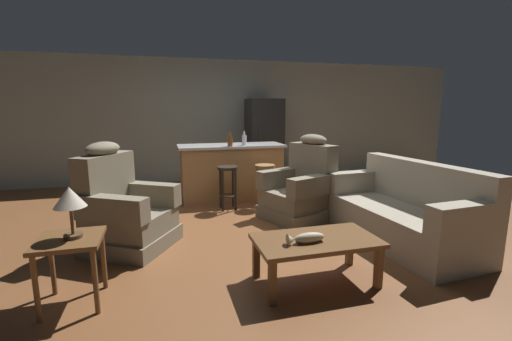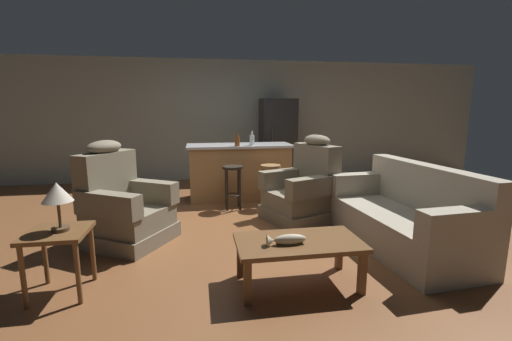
# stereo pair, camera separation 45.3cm
# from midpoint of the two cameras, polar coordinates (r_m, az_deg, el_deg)

# --- Properties ---
(ground_plane) EXTENTS (12.00, 12.00, 0.00)m
(ground_plane) POSITION_cam_midpoint_polar(r_m,az_deg,el_deg) (4.81, -3.53, -8.67)
(ground_plane) COLOR brown
(back_wall) EXTENTS (12.00, 0.05, 2.60)m
(back_wall) POSITION_cam_midpoint_polar(r_m,az_deg,el_deg) (7.64, -8.61, 8.22)
(back_wall) COLOR #939E93
(back_wall) RESTS_ON ground_plane
(coffee_table) EXTENTS (1.10, 0.60, 0.42)m
(coffee_table) POSITION_cam_midpoint_polar(r_m,az_deg,el_deg) (3.13, 5.84, -12.22)
(coffee_table) COLOR brown
(coffee_table) RESTS_ON ground_plane
(fish_figurine) EXTENTS (0.34, 0.10, 0.10)m
(fish_figurine) POSITION_cam_midpoint_polar(r_m,az_deg,el_deg) (2.99, 3.96, -11.28)
(fish_figurine) COLOR #4C3823
(fish_figurine) RESTS_ON coffee_table
(couch) EXTENTS (0.96, 1.95, 0.94)m
(couch) POSITION_cam_midpoint_polar(r_m,az_deg,el_deg) (4.33, 20.75, -6.75)
(couch) COLOR #9E937F
(couch) RESTS_ON ground_plane
(recliner_near_lamp) EXTENTS (1.15, 1.15, 1.20)m
(recliner_near_lamp) POSITION_cam_midpoint_polar(r_m,az_deg,el_deg) (4.24, -24.05, -6.19)
(recliner_near_lamp) COLOR #756B56
(recliner_near_lamp) RESTS_ON ground_plane
(recliner_near_island) EXTENTS (1.09, 1.09, 1.20)m
(recliner_near_island) POSITION_cam_midpoint_polar(r_m,az_deg,el_deg) (4.90, 4.89, -3.17)
(recliner_near_island) COLOR #756B56
(recliner_near_island) RESTS_ON ground_plane
(end_table) EXTENTS (0.48, 0.48, 0.56)m
(end_table) POSITION_cam_midpoint_polar(r_m,az_deg,el_deg) (3.24, -32.23, -11.19)
(end_table) COLOR brown
(end_table) RESTS_ON ground_plane
(table_lamp) EXTENTS (0.24, 0.24, 0.41)m
(table_lamp) POSITION_cam_midpoint_polar(r_m,az_deg,el_deg) (3.12, -32.39, -4.18)
(table_lamp) COLOR #4C3823
(table_lamp) RESTS_ON end_table
(kitchen_island) EXTENTS (1.80, 0.70, 0.95)m
(kitchen_island) POSITION_cam_midpoint_polar(r_m,az_deg,el_deg) (5.98, -6.29, -0.21)
(kitchen_island) COLOR #9E7042
(kitchen_island) RESTS_ON ground_plane
(bar_stool_left) EXTENTS (0.32, 0.32, 0.68)m
(bar_stool_left) POSITION_cam_midpoint_polar(r_m,az_deg,el_deg) (5.34, -7.16, -1.56)
(bar_stool_left) COLOR black
(bar_stool_left) RESTS_ON ground_plane
(bar_stool_right) EXTENTS (0.32, 0.32, 0.68)m
(bar_stool_right) POSITION_cam_midpoint_polar(r_m,az_deg,el_deg) (5.45, -0.89, -1.22)
(bar_stool_right) COLOR olive
(bar_stool_right) RESTS_ON ground_plane
(refrigerator) EXTENTS (0.70, 0.69, 1.76)m
(refrigerator) POSITION_cam_midpoint_polar(r_m,az_deg,el_deg) (7.28, -0.42, 4.93)
(refrigerator) COLOR black
(refrigerator) RESTS_ON ground_plane
(bottle_tall_green) EXTENTS (0.09, 0.09, 0.23)m
(bottle_tall_green) POSITION_cam_midpoint_polar(r_m,az_deg,el_deg) (5.63, -6.67, 4.87)
(bottle_tall_green) COLOR brown
(bottle_tall_green) RESTS_ON kitchen_island
(bottle_short_amber) EXTENTS (0.08, 0.08, 0.24)m
(bottle_short_amber) POSITION_cam_midpoint_polar(r_m,az_deg,el_deg) (5.77, -4.23, 5.11)
(bottle_short_amber) COLOR silver
(bottle_short_amber) RESTS_ON kitchen_island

